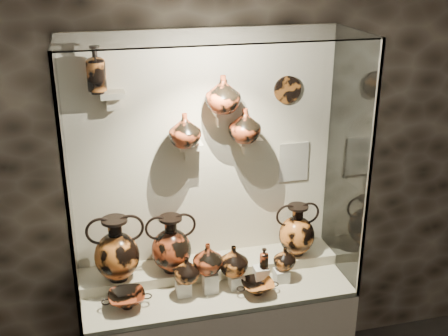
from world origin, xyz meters
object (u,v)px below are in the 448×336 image
(amphora_right, at_px, (297,229))
(jug_b, at_px, (208,258))
(jug_e, at_px, (285,258))
(ovoid_vase_a, at_px, (185,130))
(kylix_left, at_px, (127,299))
(amphora_left, at_px, (116,249))
(ovoid_vase_b, at_px, (223,94))
(amphora_mid, at_px, (171,244))
(kylix_right, at_px, (258,286))
(ovoid_vase_c, at_px, (245,125))
(jug_c, at_px, (233,260))
(lekythos_small, at_px, (264,257))
(lekythos_tall, at_px, (96,67))
(jug_a, at_px, (187,270))

(amphora_right, distance_m, jug_b, 0.67)
(jug_e, xyz_separation_m, ovoid_vase_a, (-0.59, 0.23, 0.83))
(jug_b, height_order, kylix_left, jug_b)
(amphora_right, bearing_deg, amphora_left, 175.87)
(amphora_left, height_order, ovoid_vase_b, ovoid_vase_b)
(amphora_mid, xyz_separation_m, jug_e, (0.70, -0.17, -0.11))
(amphora_mid, xyz_separation_m, kylix_right, (0.49, -0.29, -0.21))
(ovoid_vase_a, bearing_deg, ovoid_vase_c, -11.90)
(amphora_right, xyz_separation_m, jug_b, (-0.65, -0.18, -0.02))
(amphora_right, xyz_separation_m, jug_e, (-0.15, -0.18, -0.09))
(amphora_mid, bearing_deg, kylix_right, -51.55)
(jug_c, distance_m, lekythos_small, 0.19)
(amphora_left, bearing_deg, amphora_mid, -17.97)
(ovoid_vase_b, bearing_deg, jug_e, -31.85)
(jug_c, height_order, lekythos_small, jug_c)
(jug_b, bearing_deg, jug_c, -15.11)
(lekythos_tall, height_order, ovoid_vase_a, lekythos_tall)
(amphora_mid, xyz_separation_m, lekythos_small, (0.55, -0.20, -0.06))
(jug_c, height_order, ovoid_vase_b, ovoid_vase_b)
(kylix_left, relative_size, ovoid_vase_a, 1.38)
(amphora_mid, xyz_separation_m, kylix_left, (-0.31, -0.23, -0.21))
(jug_a, relative_size, kylix_right, 0.65)
(amphora_mid, relative_size, ovoid_vase_b, 1.72)
(amphora_mid, xyz_separation_m, ovoid_vase_b, (0.35, 0.05, 0.94))
(amphora_left, bearing_deg, jug_e, -28.99)
(amphora_mid, height_order, jug_c, amphora_mid)
(amphora_right, distance_m, ovoid_vase_b, 1.07)
(jug_b, distance_m, lekythos_small, 0.36)
(kylix_left, distance_m, ovoid_vase_b, 1.35)
(amphora_right, bearing_deg, kylix_right, -146.03)
(jug_a, relative_size, ovoid_vase_b, 0.75)
(jug_c, xyz_separation_m, jug_e, (0.34, 0.00, -0.03))
(jug_c, xyz_separation_m, ovoid_vase_b, (-0.01, 0.22, 1.01))
(jug_b, distance_m, ovoid_vase_c, 0.85)
(amphora_left, bearing_deg, lekythos_small, -31.98)
(ovoid_vase_a, bearing_deg, jug_a, -113.92)
(ovoid_vase_c, bearing_deg, lekythos_tall, 170.92)
(ovoid_vase_a, bearing_deg, kylix_left, -157.68)
(kylix_right, bearing_deg, ovoid_vase_b, 100.82)
(amphora_mid, bearing_deg, ovoid_vase_a, 4.23)
(lekythos_small, relative_size, lekythos_tall, 0.52)
(amphora_mid, bearing_deg, amphora_left, 161.45)
(amphora_mid, relative_size, jug_e, 2.54)
(amphora_right, relative_size, jug_a, 2.16)
(jug_a, xyz_separation_m, ovoid_vase_c, (0.43, 0.25, 0.81))
(amphora_right, height_order, kylix_right, amphora_right)
(jug_c, xyz_separation_m, ovoid_vase_c, (0.13, 0.22, 0.80))
(amphora_right, xyz_separation_m, ovoid_vase_a, (-0.73, 0.05, 0.74))
(amphora_mid, distance_m, jug_e, 0.73)
(amphora_left, height_order, jug_c, amphora_left)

